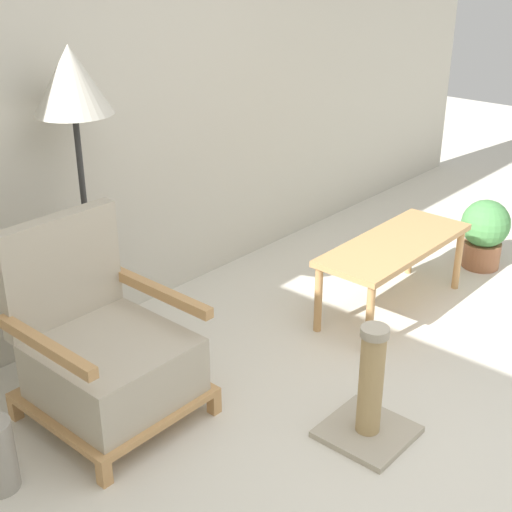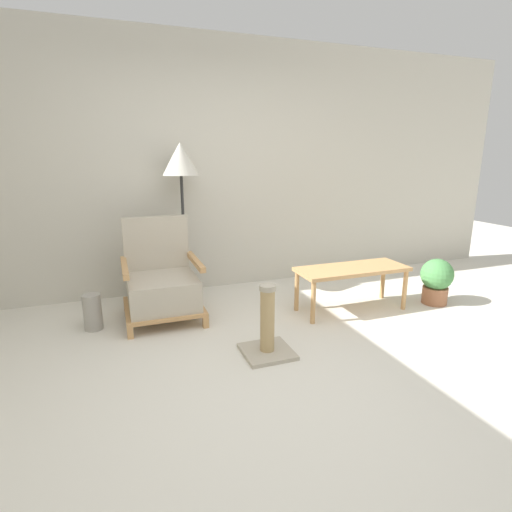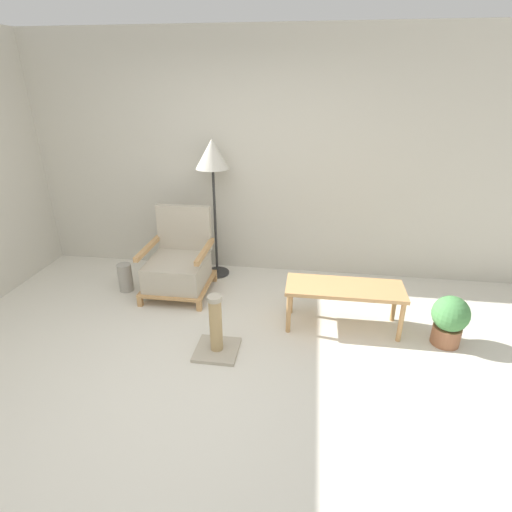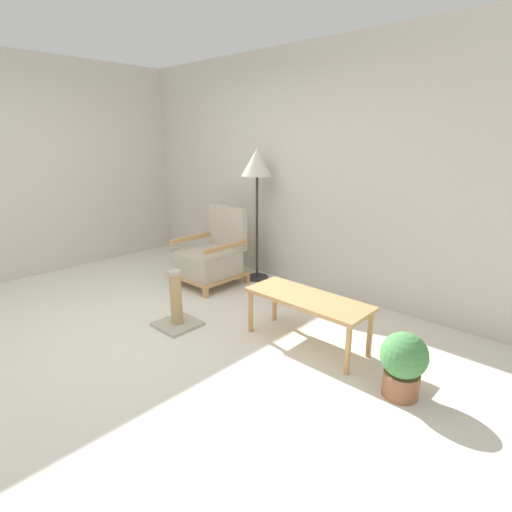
{
  "view_description": "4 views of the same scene",
  "coord_description": "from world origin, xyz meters",
  "px_view_note": "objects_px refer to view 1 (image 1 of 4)",
  "views": [
    {
      "loc": [
        -2.18,
        -0.81,
        2.06
      ],
      "look_at": [
        0.31,
        1.38,
        0.55
      ],
      "focal_mm": 50.0,
      "sensor_mm": 36.0,
      "label": 1
    },
    {
      "loc": [
        -0.95,
        -2.07,
        1.48
      ],
      "look_at": [
        0.31,
        1.38,
        0.55
      ],
      "focal_mm": 28.0,
      "sensor_mm": 36.0,
      "label": 2
    },
    {
      "loc": [
        0.84,
        -2.26,
        2.2
      ],
      "look_at": [
        0.31,
        1.38,
        0.55
      ],
      "focal_mm": 28.0,
      "sensor_mm": 36.0,
      "label": 3
    },
    {
      "loc": [
        2.99,
        -1.5,
        1.72
      ],
      "look_at": [
        0.31,
        1.38,
        0.55
      ],
      "focal_mm": 28.0,
      "sensor_mm": 36.0,
      "label": 4
    }
  ],
  "objects_px": {
    "floor_lamp": "(73,97)",
    "coffee_table": "(395,250)",
    "potted_plant": "(485,231)",
    "armchair": "(105,352)",
    "scratching_post": "(369,401)"
  },
  "relations": [
    {
      "from": "armchair",
      "to": "coffee_table",
      "type": "relative_size",
      "value": 0.84
    },
    {
      "from": "coffee_table",
      "to": "potted_plant",
      "type": "height_order",
      "value": "potted_plant"
    },
    {
      "from": "floor_lamp",
      "to": "potted_plant",
      "type": "relative_size",
      "value": 3.42
    },
    {
      "from": "armchair",
      "to": "floor_lamp",
      "type": "height_order",
      "value": "floor_lamp"
    },
    {
      "from": "coffee_table",
      "to": "potted_plant",
      "type": "xyz_separation_m",
      "value": [
        0.91,
        -0.15,
        -0.13
      ]
    },
    {
      "from": "coffee_table",
      "to": "potted_plant",
      "type": "relative_size",
      "value": 2.31
    },
    {
      "from": "armchair",
      "to": "potted_plant",
      "type": "height_order",
      "value": "armchair"
    },
    {
      "from": "scratching_post",
      "to": "coffee_table",
      "type": "bearing_deg",
      "value": 26.87
    },
    {
      "from": "armchair",
      "to": "scratching_post",
      "type": "bearing_deg",
      "value": -56.9
    },
    {
      "from": "floor_lamp",
      "to": "coffee_table",
      "type": "bearing_deg",
      "value": -32.85
    },
    {
      "from": "potted_plant",
      "to": "scratching_post",
      "type": "relative_size",
      "value": 0.85
    },
    {
      "from": "floor_lamp",
      "to": "scratching_post",
      "type": "distance_m",
      "value": 1.93
    },
    {
      "from": "armchair",
      "to": "coffee_table",
      "type": "xyz_separation_m",
      "value": [
        1.75,
        -0.45,
        0.06
      ]
    },
    {
      "from": "armchair",
      "to": "potted_plant",
      "type": "relative_size",
      "value": 1.95
    },
    {
      "from": "floor_lamp",
      "to": "potted_plant",
      "type": "height_order",
      "value": "floor_lamp"
    }
  ]
}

